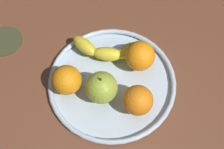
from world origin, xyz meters
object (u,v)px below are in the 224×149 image
object	(u,v)px
banana	(108,50)
apple	(101,88)
orange_center	(140,56)
orange_back_left	(138,100)
ambient_coaster	(4,41)
orange_back_right	(67,81)
fruit_bowl	(112,82)

from	to	relation	value
banana	apple	size ratio (longest dim) A/B	2.31
banana	orange_center	size ratio (longest dim) A/B	2.62
orange_back_left	ambient_coaster	size ratio (longest dim) A/B	0.73
apple	orange_center	size ratio (longest dim) A/B	1.14
apple	orange_back_right	size ratio (longest dim) A/B	1.18
banana	ambient_coaster	size ratio (longest dim) A/B	2.01
fruit_bowl	orange_back_left	size ratio (longest dim) A/B	4.52
orange_back_left	banana	bearing A→B (deg)	105.67
fruit_bowl	apple	bearing A→B (deg)	-132.03
apple	orange_back_right	bearing A→B (deg)	158.64
banana	apple	xyz separation A→B (cm)	(-3.28, -11.07, 2.03)
banana	orange_back_left	size ratio (longest dim) A/B	2.76
banana	orange_back_right	bearing A→B (deg)	-126.96
orange_center	fruit_bowl	bearing A→B (deg)	-154.40
orange_back_right	ambient_coaster	size ratio (longest dim) A/B	0.74
fruit_bowl	apple	size ratio (longest dim) A/B	3.79
apple	orange_back_left	bearing A→B (deg)	-29.60
orange_center	ambient_coaster	xyz separation A→B (cm)	(-33.89, 13.65, -5.17)
banana	orange_center	distance (cm)	8.51
fruit_bowl	banana	size ratio (longest dim) A/B	1.64
banana	apple	distance (cm)	11.73
orange_back_right	apple	bearing A→B (deg)	-21.36
apple	ambient_coaster	world-z (taller)	apple
orange_center	orange_back_left	bearing A→B (deg)	-104.21
orange_back_right	ambient_coaster	distance (cm)	24.17
banana	apple	bearing A→B (deg)	-90.00
fruit_bowl	apple	distance (cm)	6.46
banana	apple	world-z (taller)	apple
banana	orange_center	bearing A→B (deg)	-13.79
orange_back_right	ambient_coaster	bearing A→B (deg)	132.02
orange_center	orange_back_right	distance (cm)	18.49
orange_back_left	orange_back_right	distance (cm)	16.89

